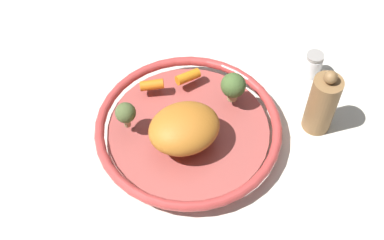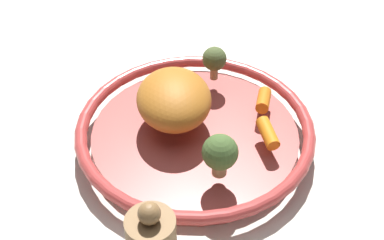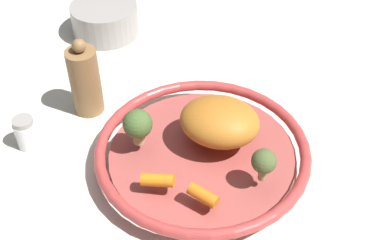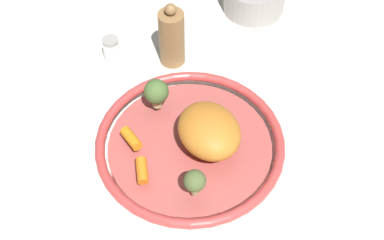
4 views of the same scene
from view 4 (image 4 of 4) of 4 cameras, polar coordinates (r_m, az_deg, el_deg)
ground_plane at (r=0.96m, az=-0.23°, el=-3.68°), size 1.98×1.98×0.00m
serving_bowl at (r=0.94m, az=-0.23°, el=-2.88°), size 0.35×0.35×0.04m
roast_chicken_piece at (r=0.90m, az=1.96°, el=-1.21°), size 0.14×0.13×0.07m
baby_carrot_near_rim at (r=0.88m, az=-5.68°, el=-5.71°), size 0.05×0.04×0.02m
baby_carrot_back at (r=0.92m, az=-6.91°, el=-2.08°), size 0.05×0.02×0.02m
broccoli_floret_mid at (r=0.83m, az=0.32°, el=-6.96°), size 0.04×0.04×0.06m
broccoli_floret_edge at (r=0.95m, az=-4.07°, el=3.17°), size 0.05×0.05×0.06m
salt_shaker at (r=1.12m, az=-9.24°, el=7.82°), size 0.04×0.04×0.06m
pepper_mill at (r=1.08m, az=-2.31°, el=9.35°), size 0.05×0.05×0.15m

